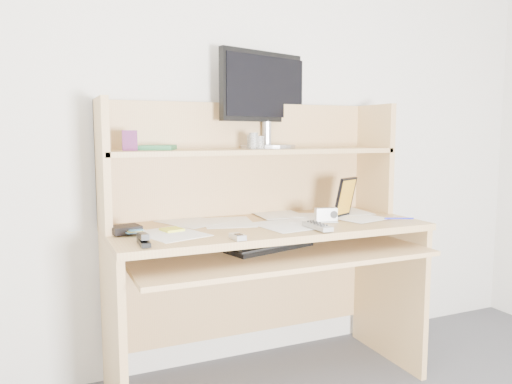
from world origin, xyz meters
name	(u,v)px	position (x,y,z in m)	size (l,w,h in m)	color
back_wall	(240,114)	(0.00, 1.80, 1.25)	(3.60, 0.04, 2.50)	silver
desk	(260,233)	(0.00, 1.56, 0.69)	(1.40, 0.70, 1.30)	tan
paper_clutter	(267,223)	(0.00, 1.48, 0.75)	(1.32, 0.54, 0.01)	white
keyboard	(270,246)	(-0.02, 1.41, 0.66)	(0.42, 0.24, 0.03)	black
tv_remote	(317,226)	(0.14, 1.27, 0.76)	(0.05, 0.18, 0.02)	#979792
flip_phone	(238,236)	(-0.24, 1.22, 0.77)	(0.04, 0.08, 0.02)	silver
stapler	(144,238)	(-0.59, 1.27, 0.78)	(0.03, 0.12, 0.04)	black
wallet	(125,229)	(-0.62, 1.50, 0.77)	(0.11, 0.09, 0.03)	black
sticky_note_pad	(172,230)	(-0.43, 1.49, 0.76)	(0.08, 0.08, 0.01)	yellow
digital_camera	(326,214)	(0.27, 1.41, 0.79)	(0.10, 0.04, 0.06)	#B0B0B3
game_case	(345,197)	(0.41, 1.48, 0.85)	(0.13, 0.01, 0.19)	black
blue_pen	(399,218)	(0.60, 1.31, 0.76)	(0.01, 0.01, 0.13)	#181BB4
card_box	(130,141)	(-0.57, 1.61, 1.12)	(0.06, 0.02, 0.09)	#A61629
shelf_book	(158,147)	(-0.44, 1.70, 1.09)	(0.15, 0.20, 0.02)	#358645
chip_stack_a	(259,143)	(0.01, 1.60, 1.11)	(0.04, 0.04, 0.06)	black
chip_stack_b	(251,142)	(0.00, 1.65, 1.11)	(0.04, 0.04, 0.06)	white
chip_stack_c	(255,144)	(0.01, 1.64, 1.10)	(0.04, 0.04, 0.04)	black
chip_stack_d	(253,141)	(-0.01, 1.61, 1.12)	(0.04, 0.04, 0.08)	white
monitor	(266,97)	(0.11, 1.74, 1.33)	(0.53, 0.27, 0.47)	#9F9FA4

